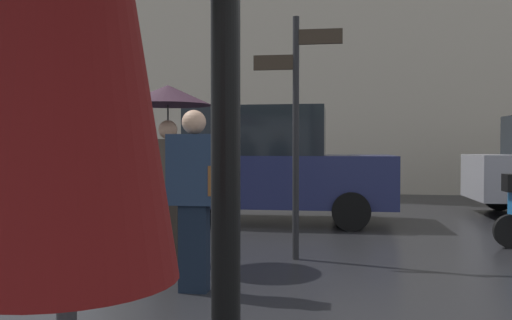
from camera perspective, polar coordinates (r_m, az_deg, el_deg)
pedestrian_with_umbrella at (r=6.43m, az=-9.42°, el=4.07°), size 1.06×1.06×2.12m
pedestrian_with_bag at (r=5.07m, az=-6.50°, el=-3.11°), size 0.53×0.24×1.73m
parked_car_left at (r=9.85m, az=1.13°, el=-0.53°), size 4.46×2.07×2.10m
street_signpost at (r=6.52m, az=4.34°, el=5.08°), size 1.08×0.08×2.96m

